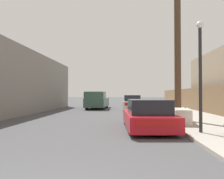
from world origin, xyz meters
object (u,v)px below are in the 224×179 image
at_px(parked_sports_car_red, 147,116).
at_px(pickup_truck, 97,100).
at_px(utility_pole, 178,39).
at_px(car_parked_mid, 132,103).
at_px(street_lamp, 200,67).
at_px(discarded_fridge, 182,116).

xyz_separation_m(parked_sports_car_red, pickup_truck, (-3.85, 13.10, 0.30)).
distance_m(parked_sports_car_red, utility_pole, 5.24).
bearing_deg(car_parked_mid, parked_sports_car_red, -86.89).
xyz_separation_m(parked_sports_car_red, street_lamp, (1.81, -1.34, 1.95)).
height_order(car_parked_mid, pickup_truck, pickup_truck).
height_order(discarded_fridge, street_lamp, street_lamp).
height_order(car_parked_mid, utility_pole, utility_pole).
xyz_separation_m(discarded_fridge, utility_pole, (0.22, 1.68, 4.12)).
relative_size(parked_sports_car_red, utility_pole, 0.52).
relative_size(utility_pole, street_lamp, 2.14).
bearing_deg(car_parked_mid, utility_pole, -74.88).
height_order(discarded_fridge, utility_pole, utility_pole).
xyz_separation_m(parked_sports_car_red, car_parked_mid, (-0.18, 12.19, 0.08)).
bearing_deg(street_lamp, car_parked_mid, 98.37).
xyz_separation_m(car_parked_mid, street_lamp, (1.99, -13.53, 1.88)).
relative_size(car_parked_mid, street_lamp, 1.06).
relative_size(parked_sports_car_red, street_lamp, 1.12).
relative_size(pickup_truck, street_lamp, 1.30).
relative_size(parked_sports_car_red, pickup_truck, 0.86).
distance_m(parked_sports_car_red, pickup_truck, 13.65).
height_order(discarded_fridge, car_parked_mid, car_parked_mid).
distance_m(discarded_fridge, street_lamp, 3.16).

